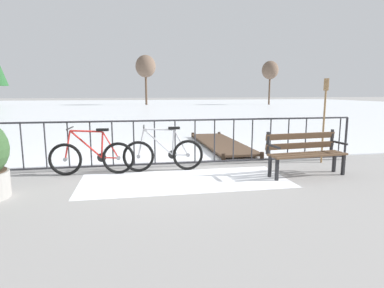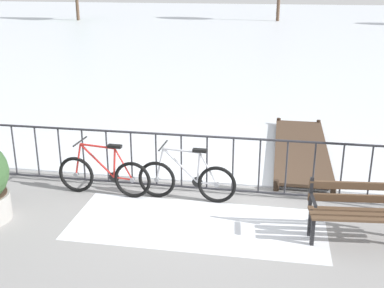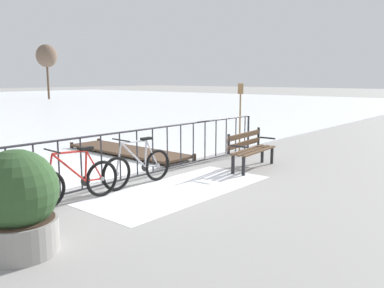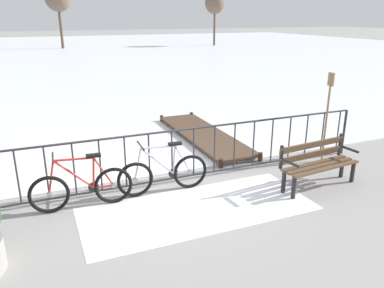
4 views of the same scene
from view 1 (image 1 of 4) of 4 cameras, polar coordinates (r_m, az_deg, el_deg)
ground_plane at (r=7.26m, az=-4.77°, el=-4.08°), size 160.00×160.00×0.00m
frozen_pond at (r=35.48m, az=-9.46°, el=6.53°), size 80.00×56.00×0.03m
snow_patch at (r=6.14m, az=-1.21°, el=-6.52°), size 3.94×1.64×0.01m
railing_fence at (r=7.15m, az=-4.83°, el=0.29°), size 9.06×0.06×1.07m
bicycle_near_railing at (r=6.81m, az=-17.33°, el=-2.21°), size 1.71×0.52×0.97m
bicycle_second at (r=6.83m, az=-5.07°, el=-1.78°), size 1.71×0.52×0.97m
park_bench at (r=6.85m, az=19.44°, el=-1.03°), size 1.64×0.63×0.89m
oar_upright at (r=8.13m, az=22.48°, el=4.79°), size 0.04×0.16×1.98m
wooden_dock at (r=9.83m, az=5.16°, el=0.16°), size 1.10×4.12×0.20m
tree_far_west at (r=41.96m, az=13.73°, el=12.61°), size 2.04×2.04×5.42m
tree_centre at (r=40.66m, az=-8.26°, el=13.47°), size 2.45×2.45×6.07m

